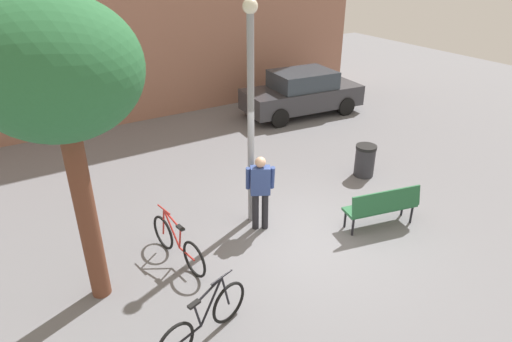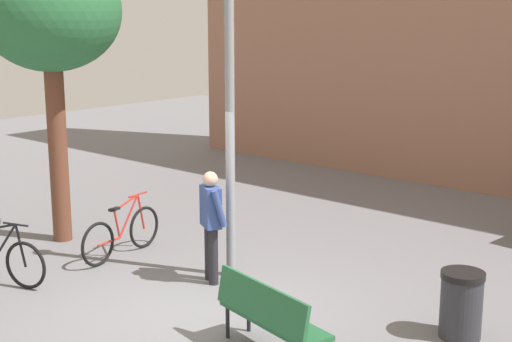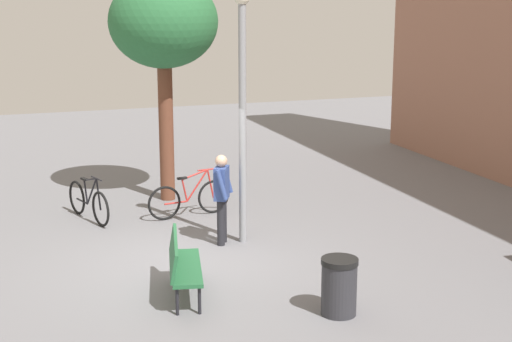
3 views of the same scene
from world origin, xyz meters
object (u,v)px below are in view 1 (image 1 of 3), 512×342
person_by_lamppost (260,188)px  bicycle_red (178,244)px  trash_bin (365,160)px  plaza_tree (58,74)px  lamppost (251,104)px  parked_car_charcoal (302,93)px  bicycle_black (204,321)px  park_bench (383,205)px

person_by_lamppost → bicycle_red: 2.00m
trash_bin → plaza_tree: bearing=-172.8°
lamppost → parked_car_charcoal: (5.12, 5.00, -1.86)m
bicycle_black → bicycle_red: bearing=78.2°
plaza_tree → bicycle_black: bearing=-60.3°
lamppost → person_by_lamppost: lamppost is taller
bicycle_black → parked_car_charcoal: 10.60m
lamppost → bicycle_black: 4.12m
park_bench → plaza_tree: bearing=169.1°
lamppost → person_by_lamppost: 1.72m
plaza_tree → bicycle_black: plaza_tree is taller
plaza_tree → parked_car_charcoal: size_ratio=1.13×
park_bench → bicycle_black: bearing=-170.0°
bicycle_black → bicycle_red: same height
plaza_tree → park_bench: bearing=-10.9°
lamppost → plaza_tree: 3.68m
lamppost → parked_car_charcoal: lamppost is taller
lamppost → bicycle_red: bearing=-165.1°
park_bench → plaza_tree: (-5.61, 1.08, 3.30)m
park_bench → trash_bin: park_bench is taller
park_bench → parked_car_charcoal: bearing=66.4°
lamppost → bicycle_red: size_ratio=2.55×
lamppost → bicycle_red: 3.01m
park_bench → parked_car_charcoal: 7.33m
plaza_tree → trash_bin: plaza_tree is taller
lamppost → person_by_lamppost: bearing=-92.8°
person_by_lamppost → parked_car_charcoal: 7.45m
park_bench → person_by_lamppost: bearing=149.1°
park_bench → trash_bin: bearing=54.3°
person_by_lamppost → bicycle_red: (-1.91, -0.12, -0.58)m
plaza_tree → trash_bin: 7.87m
person_by_lamppost → bicycle_black: size_ratio=0.96×
lamppost → plaza_tree: size_ratio=0.93×
lamppost → park_bench: 3.48m
bicycle_red → parked_car_charcoal: size_ratio=0.41×
park_bench → bicycle_red: size_ratio=0.93×
person_by_lamppost → lamppost: bearing=87.2°
bicycle_red → parked_car_charcoal: parked_car_charcoal is taller
park_bench → bicycle_red: 4.29m
plaza_tree → lamppost: bearing=10.5°
lamppost → parked_car_charcoal: size_ratio=1.06×
person_by_lamppost → park_bench: person_by_lamppost is taller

